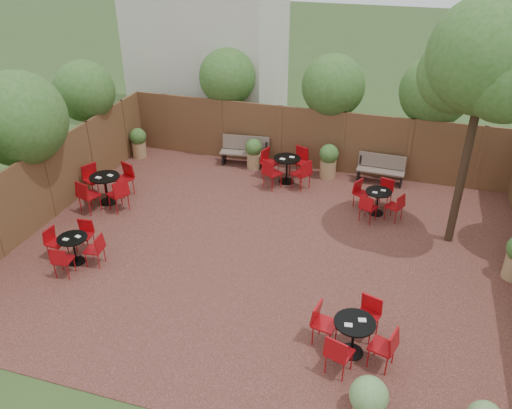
% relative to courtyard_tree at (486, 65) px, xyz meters
% --- Properties ---
extents(ground, '(80.00, 80.00, 0.00)m').
position_rel_courtyard_tree_xyz_m(ground, '(-4.25, -1.85, -4.43)').
color(ground, '#354F23').
rests_on(ground, ground).
extents(courtyard_paving, '(12.00, 10.00, 0.02)m').
position_rel_courtyard_tree_xyz_m(courtyard_paving, '(-4.25, -1.85, -4.42)').
color(courtyard_paving, '#3B1D18').
rests_on(courtyard_paving, ground).
extents(fence_back, '(12.00, 0.08, 2.00)m').
position_rel_courtyard_tree_xyz_m(fence_back, '(-4.25, 3.15, -3.43)').
color(fence_back, brown).
rests_on(fence_back, ground).
extents(fence_left, '(0.08, 10.00, 2.00)m').
position_rel_courtyard_tree_xyz_m(fence_left, '(-10.25, -1.85, -3.43)').
color(fence_left, brown).
rests_on(fence_left, ground).
extents(neighbour_building, '(5.00, 4.00, 8.00)m').
position_rel_courtyard_tree_xyz_m(neighbour_building, '(-8.75, 6.15, -0.43)').
color(neighbour_building, beige).
rests_on(neighbour_building, ground).
extents(overhang_foliage, '(15.32, 10.39, 2.42)m').
position_rel_courtyard_tree_xyz_m(overhang_foliage, '(-6.32, 0.55, -1.81)').
color(overhang_foliage, '#2F591C').
rests_on(overhang_foliage, ground).
extents(courtyard_tree, '(2.72, 2.62, 5.88)m').
position_rel_courtyard_tree_xyz_m(courtyard_tree, '(0.00, 0.00, 0.00)').
color(courtyard_tree, black).
rests_on(courtyard_tree, courtyard_paving).
extents(park_bench_left, '(1.57, 0.66, 0.95)m').
position_rel_courtyard_tree_xyz_m(park_bench_left, '(-6.32, 2.77, -3.92)').
color(park_bench_left, brown).
rests_on(park_bench_left, courtyard_paving).
extents(park_bench_right, '(1.43, 0.51, 0.87)m').
position_rel_courtyard_tree_xyz_m(park_bench_right, '(-1.97, 2.77, -3.96)').
color(park_bench_right, brown).
rests_on(park_bench_right, courtyard_paving).
extents(bistro_tables, '(9.11, 8.17, 0.95)m').
position_rel_courtyard_tree_xyz_m(bistro_tables, '(-5.43, -1.08, -3.97)').
color(bistro_tables, black).
rests_on(bistro_tables, courtyard_paving).
extents(planters, '(11.84, 4.44, 1.08)m').
position_rel_courtyard_tree_xyz_m(planters, '(-4.15, 1.49, -3.85)').
color(planters, '#98754C').
rests_on(planters, courtyard_paving).
extents(low_shrubs, '(3.42, 3.35, 0.69)m').
position_rel_courtyard_tree_xyz_m(low_shrubs, '(-0.06, -5.04, -4.10)').
color(low_shrubs, '#98754C').
rests_on(low_shrubs, courtyard_paving).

